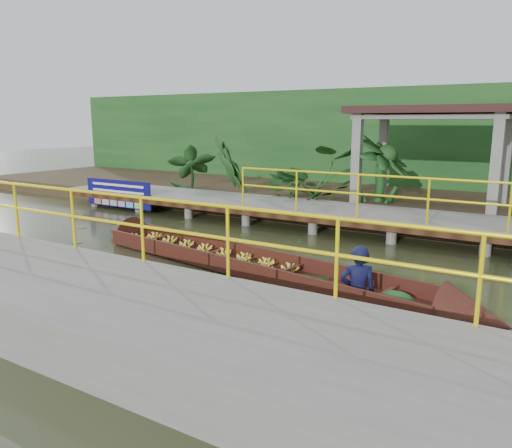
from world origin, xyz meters
The scene contains 9 objects.
ground centered at (0.00, 0.00, 0.00)m, with size 80.00×80.00×0.00m, color #282F17.
land_strip centered at (0.00, 7.50, 0.23)m, with size 30.00×8.00×0.45m, color #36291B.
far_dock centered at (0.02, 3.43, 0.48)m, with size 16.00×2.06×1.66m.
near_dock centered at (1.00, -4.20, 0.30)m, with size 18.00×2.40×1.73m.
pavilion centered at (3.00, 6.30, 2.82)m, with size 4.40×3.00×3.00m.
foliage_backdrop centered at (0.00, 10.00, 2.00)m, with size 30.00×0.80×4.00m, color #15431A.
vendor_boat centered at (1.59, -0.89, 0.22)m, with size 9.25×2.35×1.99m.
blue_banner centered at (-5.65, 2.48, 0.56)m, with size 2.75×0.04×0.86m.
tropical_plants centered at (1.44, 5.30, 1.42)m, with size 14.55×1.55×1.94m.
Camera 1 is at (6.21, -8.51, 2.78)m, focal length 35.00 mm.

